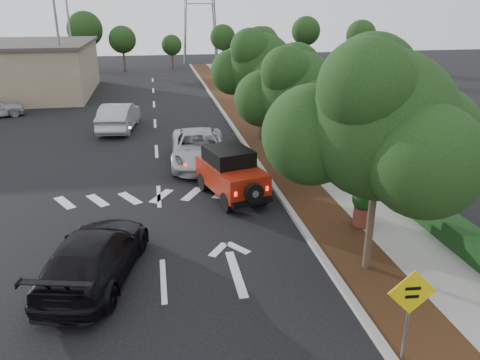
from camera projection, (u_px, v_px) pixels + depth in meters
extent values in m
plane|color=black|center=(163.00, 281.00, 12.64)|extent=(120.00, 120.00, 0.00)
cube|color=#9E9B93|center=(245.00, 145.00, 24.43)|extent=(0.20, 70.00, 0.15)
cube|color=black|center=(264.00, 145.00, 24.60)|extent=(1.80, 70.00, 0.12)
cube|color=gray|center=(299.00, 143.00, 24.92)|extent=(2.00, 70.00, 0.12)
cube|color=black|center=(324.00, 135.00, 25.04)|extent=(0.80, 70.00, 0.80)
cylinder|color=black|center=(204.00, 182.00, 18.63)|extent=(0.44, 0.77, 0.72)
cylinder|color=black|center=(236.00, 176.00, 19.21)|extent=(0.44, 0.77, 0.72)
cylinder|color=black|center=(227.00, 202.00, 16.71)|extent=(0.44, 0.77, 0.72)
cylinder|color=black|center=(262.00, 196.00, 17.29)|extent=(0.44, 0.77, 0.72)
cube|color=maroon|center=(231.00, 176.00, 17.78)|extent=(2.46, 3.66, 0.91)
cube|color=black|center=(228.00, 156.00, 17.75)|extent=(1.93, 2.17, 0.58)
cube|color=maroon|center=(218.00, 168.00, 18.88)|extent=(1.63, 1.28, 0.74)
cube|color=black|center=(252.00, 203.00, 16.46)|extent=(1.54, 0.57, 0.20)
cylinder|color=black|center=(254.00, 193.00, 16.20)|extent=(0.72, 0.37, 0.69)
cube|color=#FF190C|center=(236.00, 194.00, 16.11)|extent=(0.10, 0.06, 0.16)
cube|color=#FF190C|center=(267.00, 188.00, 16.61)|extent=(0.10, 0.06, 0.16)
imported|color=#B1B5B9|center=(199.00, 148.00, 21.66)|extent=(2.81, 5.53, 1.50)
imported|color=black|center=(94.00, 255.00, 12.50)|extent=(3.09, 5.19, 1.41)
imported|color=#9FA2A7|center=(119.00, 116.00, 27.45)|extent=(2.36, 5.06, 1.60)
cylinder|color=slate|center=(407.00, 319.00, 9.38)|extent=(0.07, 0.07, 1.95)
cube|color=yellow|center=(412.00, 292.00, 9.13)|extent=(1.00, 0.10, 1.00)
cube|color=black|center=(413.00, 289.00, 9.08)|extent=(0.32, 0.03, 0.07)
cube|color=black|center=(412.00, 297.00, 9.14)|extent=(0.28, 0.03, 0.07)
cylinder|color=brown|center=(363.00, 216.00, 15.42)|extent=(0.65, 0.65, 0.64)
sphere|color=black|center=(364.00, 199.00, 15.21)|extent=(0.80, 0.80, 0.80)
imported|color=black|center=(365.00, 196.00, 15.18)|extent=(0.69, 0.60, 0.75)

